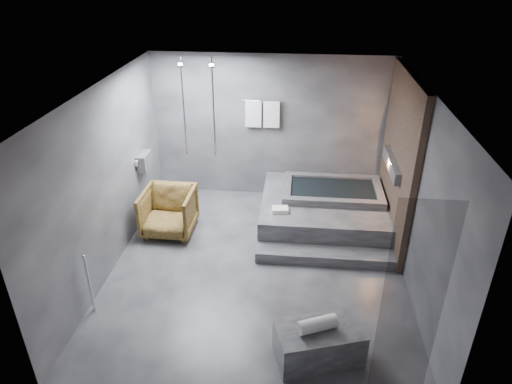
# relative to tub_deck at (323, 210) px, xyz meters

# --- Properties ---
(room) EXTENTS (5.00, 5.04, 2.82)m
(room) POSITION_rel_tub_deck_xyz_m (-0.65, -1.21, 1.48)
(room) COLOR #2D2D30
(room) RESTS_ON ground
(tub_deck) EXTENTS (2.20, 2.00, 0.50)m
(tub_deck) POSITION_rel_tub_deck_xyz_m (0.00, 0.00, 0.00)
(tub_deck) COLOR #323335
(tub_deck) RESTS_ON ground
(tub_step) EXTENTS (2.20, 0.36, 0.18)m
(tub_step) POSITION_rel_tub_deck_xyz_m (0.00, -1.18, -0.16)
(tub_step) COLOR #323335
(tub_step) RESTS_ON ground
(concrete_bench) EXTENTS (1.14, 0.84, 0.46)m
(concrete_bench) POSITION_rel_tub_deck_xyz_m (-0.14, -3.17, -0.02)
(concrete_bench) COLOR #353538
(concrete_bench) RESTS_ON ground
(driftwood_chair) EXTENTS (0.88, 0.90, 0.81)m
(driftwood_chair) POSITION_rel_tub_deck_xyz_m (-2.69, -0.58, 0.15)
(driftwood_chair) COLOR #3F2B0F
(driftwood_chair) RESTS_ON ground
(rolled_towel) EXTENTS (0.49, 0.34, 0.17)m
(rolled_towel) POSITION_rel_tub_deck_xyz_m (-0.18, -3.18, 0.29)
(rolled_towel) COLOR white
(rolled_towel) RESTS_ON concrete_bench
(deck_towel) EXTENTS (0.29, 0.23, 0.07)m
(deck_towel) POSITION_rel_tub_deck_xyz_m (-0.76, -0.55, 0.29)
(deck_towel) COLOR white
(deck_towel) RESTS_ON tub_deck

